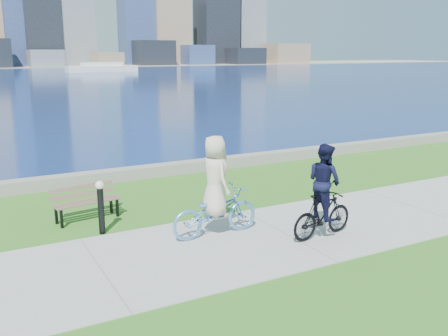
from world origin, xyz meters
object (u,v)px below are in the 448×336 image
at_px(park_bench, 85,199).
at_px(cyclist_man, 323,198).
at_px(bollard_lamp, 101,204).
at_px(cyclist_woman, 215,199).

distance_m(park_bench, cyclist_man, 5.49).
xyz_separation_m(park_bench, bollard_lamp, (0.08, -1.13, 0.19)).
relative_size(bollard_lamp, cyclist_man, 0.59).
relative_size(park_bench, bollard_lamp, 1.35).
bearing_deg(bollard_lamp, cyclist_woman, -31.33).
height_order(park_bench, cyclist_man, cyclist_man).
distance_m(park_bench, cyclist_woman, 3.27).
bearing_deg(cyclist_woman, cyclist_man, -122.27).
bearing_deg(cyclist_woman, bollard_lamp, 57.47).
bearing_deg(cyclist_man, cyclist_woman, 53.01).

